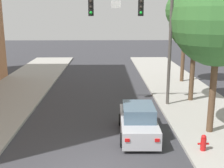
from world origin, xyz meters
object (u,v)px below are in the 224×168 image
at_px(street_tree_third, 186,10).
at_px(street_tree_second, 195,25).
at_px(fire_hydrant, 203,143).
at_px(car_lead_silver, 138,122).
at_px(street_tree_nearest, 219,20).
at_px(traffic_signal_mast, 142,24).

bearing_deg(street_tree_third, street_tree_second, -98.83).
relative_size(fire_hydrant, street_tree_third, 0.09).
xyz_separation_m(car_lead_silver, street_tree_third, (5.17, 11.38, 5.52)).
height_order(car_lead_silver, fire_hydrant, car_lead_silver).
distance_m(car_lead_silver, street_tree_nearest, 6.10).
xyz_separation_m(traffic_signal_mast, street_tree_third, (4.50, 6.70, 0.91)).
height_order(fire_hydrant, street_tree_second, street_tree_second).
distance_m(car_lead_silver, fire_hydrant, 3.29).
bearing_deg(car_lead_silver, street_tree_third, 65.57).
height_order(car_lead_silver, street_tree_third, street_tree_third).
xyz_separation_m(fire_hydrant, street_tree_second, (1.66, 7.56, 4.73)).
height_order(traffic_signal_mast, car_lead_silver, traffic_signal_mast).
bearing_deg(traffic_signal_mast, street_tree_second, 13.87).
xyz_separation_m(street_tree_second, street_tree_third, (0.90, 5.82, 1.01)).
bearing_deg(fire_hydrant, car_lead_silver, 142.62).
bearing_deg(street_tree_nearest, street_tree_third, 82.24).
xyz_separation_m(traffic_signal_mast, fire_hydrant, (1.94, -6.67, -4.83)).
xyz_separation_m(car_lead_silver, street_tree_second, (4.27, 5.57, 4.51)).
distance_m(fire_hydrant, street_tree_second, 9.07).
bearing_deg(street_tree_nearest, fire_hydrant, -116.18).
distance_m(street_tree_second, street_tree_third, 5.97).
distance_m(car_lead_silver, street_tree_second, 8.34).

